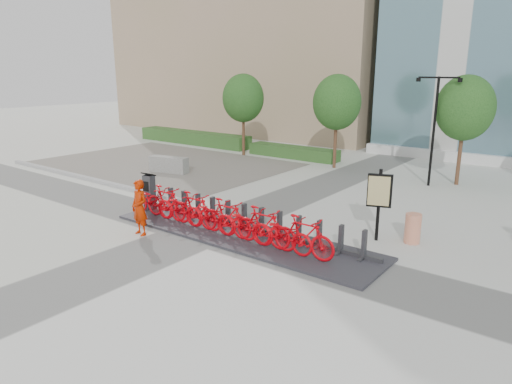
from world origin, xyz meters
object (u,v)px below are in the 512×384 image
Objects in this scene: bike_0 at (153,201)px; kiosk at (149,191)px; construction_barrel at (413,228)px; map_sign at (379,194)px; worker_red at (139,208)px; jersey_barrier at (169,165)px.

kiosk reaches higher than bike_0.
map_sign reaches higher than construction_barrel.
worker_red is 1.95× the size of construction_barrel.
worker_red reaches higher than jersey_barrier.
worker_red is 0.80× the size of map_sign.
bike_0 is at bearing 179.17° from map_sign.
worker_red reaches higher than kiosk.
kiosk is 9.60m from construction_barrel.
kiosk is 0.67× the size of jersey_barrier.
construction_barrel is at bearing 4.59° from map_sign.
kiosk is at bearing 174.86° from map_sign.
construction_barrel is 14.06m from jersey_barrier.
bike_0 is 1.42× the size of kiosk.
bike_0 is 0.89× the size of map_sign.
construction_barrel is at bearing -22.82° from jersey_barrier.
map_sign is (7.54, 2.70, 0.91)m from bike_0.
kiosk is 1.53× the size of construction_barrel.
jersey_barrier is at bearing 146.74° from map_sign.
jersey_barrier is at bearing 122.31° from kiosk.
map_sign is at bearing -25.52° from jersey_barrier.
jersey_barrier is at bearing 136.51° from worker_red.
construction_barrel is 0.44× the size of jersey_barrier.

